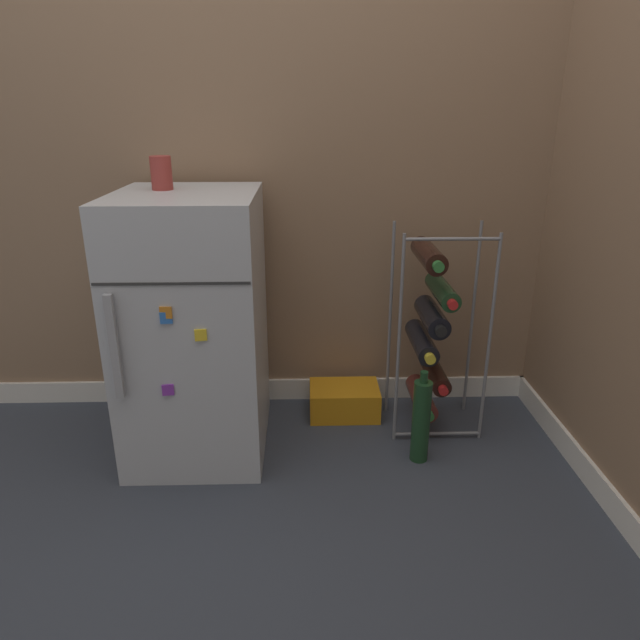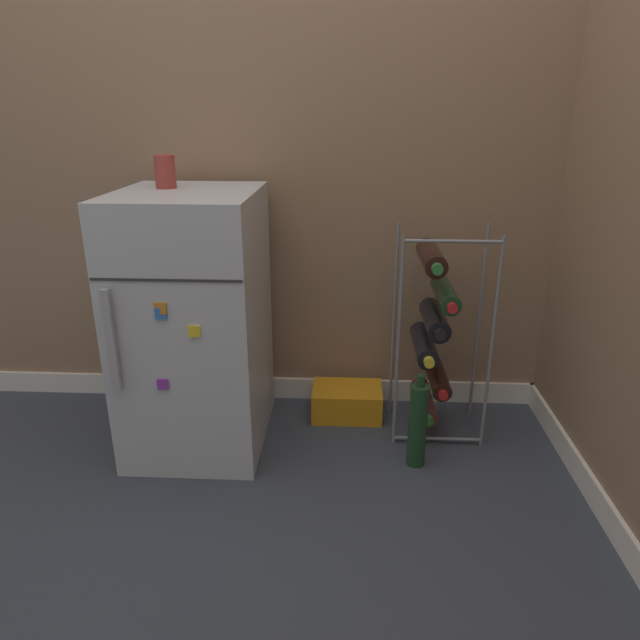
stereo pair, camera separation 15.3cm
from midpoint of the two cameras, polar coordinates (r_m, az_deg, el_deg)
The scene contains 7 objects.
ground_plane at distance 1.99m, azimuth -1.93°, elevation -15.62°, with size 14.00×14.00×0.00m, color #333842.
wall_back at distance 2.22m, azimuth -0.91°, elevation 22.21°, with size 7.01×0.07×2.50m.
mini_fridge at distance 2.04m, azimuth -10.25°, elevation -0.27°, with size 0.47×0.58×0.92m.
wine_rack at distance 2.13m, azimuth 13.22°, elevation -1.28°, with size 0.33×0.31×0.78m.
soda_box at distance 2.33m, azimuth 4.62°, elevation -8.15°, with size 0.28×0.19×0.12m.
fridge_top_cup at distance 2.01m, azimuth -13.08°, elevation 14.24°, with size 0.07×0.07×0.11m.
loose_bottle_floor at distance 2.02m, azimuth 11.94°, elevation -10.25°, with size 0.06×0.06×0.34m.
Camera 2 is at (0.22, -1.60, 1.17)m, focal length 32.00 mm.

